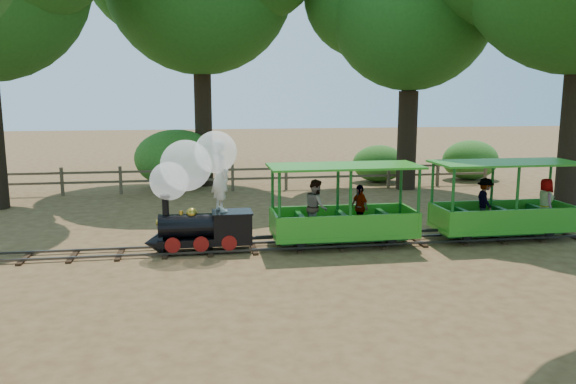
{
  "coord_description": "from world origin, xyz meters",
  "views": [
    {
      "loc": [
        -2.18,
        -12.52,
        3.56
      ],
      "look_at": [
        -0.12,
        0.5,
        1.24
      ],
      "focal_mm": 35.0,
      "sensor_mm": 36.0,
      "label": 1
    }
  ],
  "objects": [
    {
      "name": "ground",
      "position": [
        0.0,
        0.0,
        0.0
      ],
      "size": [
        90.0,
        90.0,
        0.0
      ],
      "primitive_type": "plane",
      "color": "olive",
      "rests_on": "ground"
    },
    {
      "name": "track",
      "position": [
        0.0,
        0.0,
        0.07
      ],
      "size": [
        22.0,
        1.0,
        0.1
      ],
      "color": "#3F3D3A",
      "rests_on": "ground"
    },
    {
      "name": "locomotive",
      "position": [
        -2.28,
        0.08,
        1.58
      ],
      "size": [
        2.43,
        1.14,
        2.79
      ],
      "color": "black",
      "rests_on": "ground"
    },
    {
      "name": "carriage_front",
      "position": [
        1.02,
        -0.03,
        0.78
      ],
      "size": [
        3.52,
        1.44,
        1.83
      ],
      "color": "#319620",
      "rests_on": "track"
    },
    {
      "name": "carriage_rear",
      "position": [
        5.24,
        0.03,
        0.77
      ],
      "size": [
        3.52,
        1.44,
        1.83
      ],
      "color": "#319620",
      "rests_on": "track"
    },
    {
      "name": "fence",
      "position": [
        0.0,
        8.0,
        0.58
      ],
      "size": [
        18.1,
        0.1,
        1.0
      ],
      "color": "brown",
      "rests_on": "ground"
    },
    {
      "name": "shrub_west",
      "position": [
        -3.34,
        9.3,
        0.71
      ],
      "size": [
        2.05,
        1.58,
        1.42
      ],
      "primitive_type": "ellipsoid",
      "color": "#2D6B1E",
      "rests_on": "ground"
    },
    {
      "name": "shrub_mid_w",
      "position": [
        -3.05,
        9.3,
        1.11
      ],
      "size": [
        3.2,
        2.46,
        2.21
      ],
      "primitive_type": "ellipsoid",
      "color": "#2D6B1E",
      "rests_on": "ground"
    },
    {
      "name": "shrub_mid_e",
      "position": [
        5.03,
        9.3,
        0.75
      ],
      "size": [
        2.17,
        1.67,
        1.5
      ],
      "primitive_type": "ellipsoid",
      "color": "#2D6B1E",
      "rests_on": "ground"
    },
    {
      "name": "shrub_east",
      "position": [
        9.0,
        9.3,
        0.82
      ],
      "size": [
        2.38,
        1.83,
        1.65
      ],
      "primitive_type": "ellipsoid",
      "color": "#2D6B1E",
      "rests_on": "ground"
    }
  ]
}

